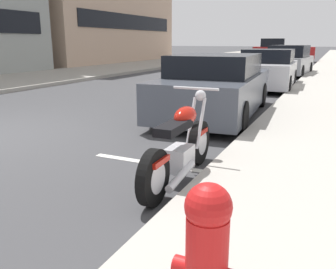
# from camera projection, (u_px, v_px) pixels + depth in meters

# --- Properties ---
(sidewalk_far_curb) EXTENTS (120.00, 5.00, 0.14)m
(sidewalk_far_curb) POSITION_uv_depth(u_px,v_px,m) (89.00, 72.00, 19.70)
(sidewalk_far_curb) COLOR gray
(sidewalk_far_curb) RESTS_ON ground
(parking_stall_stripe) EXTENTS (0.12, 2.20, 0.01)m
(parking_stall_stripe) POSITION_uv_depth(u_px,v_px,m) (163.00, 165.00, 4.98)
(parking_stall_stripe) COLOR silver
(parking_stall_stripe) RESTS_ON ground
(parked_motorcycle) EXTENTS (2.06, 0.62, 1.10)m
(parked_motorcycle) POSITION_uv_depth(u_px,v_px,m) (181.00, 148.00, 4.33)
(parked_motorcycle) COLOR black
(parked_motorcycle) RESTS_ON ground
(parked_car_behind_motorcycle) EXTENTS (4.74, 2.15, 1.40)m
(parked_car_behind_motorcycle) POSITION_uv_depth(u_px,v_px,m) (216.00, 87.00, 8.19)
(parked_car_behind_motorcycle) COLOR #4C515B
(parked_car_behind_motorcycle) RESTS_ON ground
(parked_car_far_down_curb) EXTENTS (4.15, 1.99, 1.41)m
(parked_car_far_down_curb) POSITION_uv_depth(u_px,v_px,m) (268.00, 70.00, 12.98)
(parked_car_far_down_curb) COLOR silver
(parked_car_far_down_curb) RESTS_ON ground
(parked_car_across_street) EXTENTS (4.38, 2.07, 1.50)m
(parked_car_across_street) POSITION_uv_depth(u_px,v_px,m) (289.00, 61.00, 18.04)
(parked_car_across_street) COLOR gray
(parked_car_across_street) RESTS_ON ground
(crossing_truck) EXTENTS (2.56, 5.14, 1.93)m
(crossing_truck) POSITION_uv_depth(u_px,v_px,m) (281.00, 51.00, 30.37)
(crossing_truck) COLOR maroon
(crossing_truck) RESTS_ON ground
(fire_hydrant) EXTENTS (0.24, 0.36, 0.87)m
(fire_hydrant) POSITION_uv_depth(u_px,v_px,m) (207.00, 259.00, 1.82)
(fire_hydrant) COLOR red
(fire_hydrant) RESTS_ON sidewalk_near_curb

